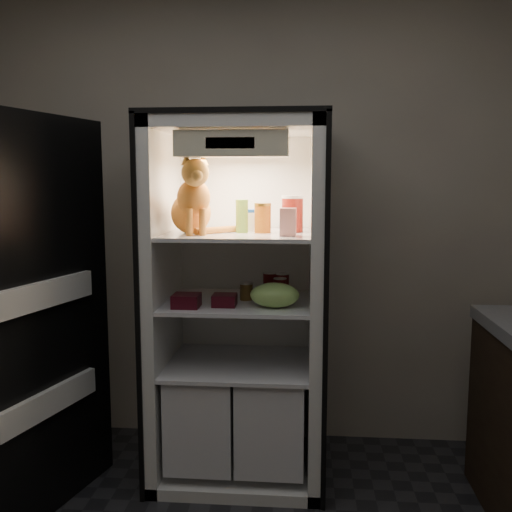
{
  "coord_description": "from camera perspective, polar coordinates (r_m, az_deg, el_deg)",
  "views": [
    {
      "loc": [
        0.34,
        -1.54,
        1.55
      ],
      "look_at": [
        0.09,
        1.32,
        1.17
      ],
      "focal_mm": 40.0,
      "sensor_mm": 36.0,
      "label": 1
    }
  ],
  "objects": [
    {
      "name": "room_shell",
      "position": [
        1.58,
        -7.52,
        9.92
      ],
      "size": [
        3.6,
        3.6,
        3.6
      ],
      "color": "white",
      "rests_on": "floor"
    },
    {
      "name": "salsa_jar",
      "position": [
        2.88,
        0.67,
        3.83
      ],
      "size": [
        0.09,
        0.09,
        0.15
      ],
      "color": "maroon",
      "rests_on": "refrigerator"
    },
    {
      "name": "berry_box_left",
      "position": [
        2.8,
        -6.97,
        -4.46
      ],
      "size": [
        0.13,
        0.13,
        0.06
      ],
      "primitive_type": "cube",
      "color": "#450B17",
      "rests_on": "refrigerator"
    },
    {
      "name": "mayo_tub",
      "position": [
        3.0,
        -0.66,
        3.61
      ],
      "size": [
        0.08,
        0.08,
        0.11
      ],
      "color": "white",
      "rests_on": "refrigerator"
    },
    {
      "name": "soda_can_c",
      "position": [
        2.9,
        2.41,
        -3.42
      ],
      "size": [
        0.07,
        0.07,
        0.12
      ],
      "color": "black",
      "rests_on": "refrigerator"
    },
    {
      "name": "fridge_door",
      "position": [
        2.8,
        -20.26,
        -6.11
      ],
      "size": [
        0.28,
        0.86,
        1.85
      ],
      "rotation": [
        0.0,
        0.0,
        -0.26
      ],
      "color": "black",
      "rests_on": "floor"
    },
    {
      "name": "soda_can_b",
      "position": [
        2.98,
        2.63,
        -3.02
      ],
      "size": [
        0.07,
        0.07,
        0.13
      ],
      "color": "black",
      "rests_on": "refrigerator"
    },
    {
      "name": "condiment_jar",
      "position": [
        2.95,
        -0.97,
        -3.51
      ],
      "size": [
        0.07,
        0.07,
        0.09
      ],
      "color": "brown",
      "rests_on": "refrigerator"
    },
    {
      "name": "tabby_cat",
      "position": [
        2.85,
        -6.35,
        5.22
      ],
      "size": [
        0.37,
        0.39,
        0.4
      ],
      "rotation": [
        0.0,
        0.0,
        0.34
      ],
      "color": "orange",
      "rests_on": "refrigerator"
    },
    {
      "name": "parmesan_shaker",
      "position": [
        2.89,
        -1.42,
        4.01
      ],
      "size": [
        0.06,
        0.06,
        0.17
      ],
      "color": "#227D25",
      "rests_on": "refrigerator"
    },
    {
      "name": "soda_can_a",
      "position": [
        2.98,
        1.42,
        -2.96
      ],
      "size": [
        0.07,
        0.07,
        0.14
      ],
      "color": "black",
      "rests_on": "refrigerator"
    },
    {
      "name": "refrigerator",
      "position": [
        3.04,
        -1.61,
        -6.94
      ],
      "size": [
        0.9,
        0.72,
        1.88
      ],
      "color": "white",
      "rests_on": "floor"
    },
    {
      "name": "cream_carton",
      "position": [
        2.73,
        3.22,
        3.41
      ],
      "size": [
        0.08,
        0.08,
        0.13
      ],
      "primitive_type": "cube",
      "color": "white",
      "rests_on": "refrigerator"
    },
    {
      "name": "pepper_jar",
      "position": [
        2.93,
        3.66,
        4.23
      ],
      "size": [
        0.11,
        0.11,
        0.19
      ],
      "color": "#9D2814",
      "rests_on": "refrigerator"
    },
    {
      "name": "berry_box_right",
      "position": [
        2.82,
        -3.17,
        -4.42
      ],
      "size": [
        0.11,
        0.11,
        0.06
      ],
      "primitive_type": "cube",
      "color": "#450B17",
      "rests_on": "refrigerator"
    },
    {
      "name": "grape_bag",
      "position": [
        2.78,
        1.88,
        -3.92
      ],
      "size": [
        0.24,
        0.17,
        0.12
      ],
      "primitive_type": "ellipsoid",
      "color": "#8FD462",
      "rests_on": "refrigerator"
    }
  ]
}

